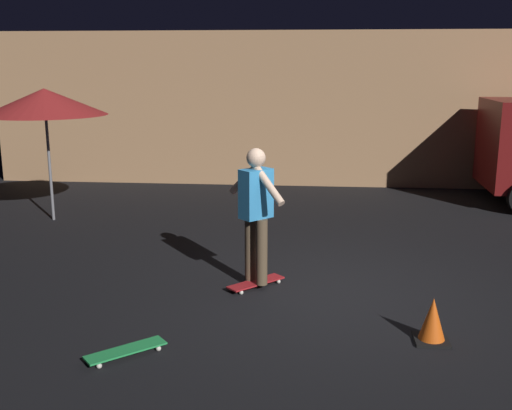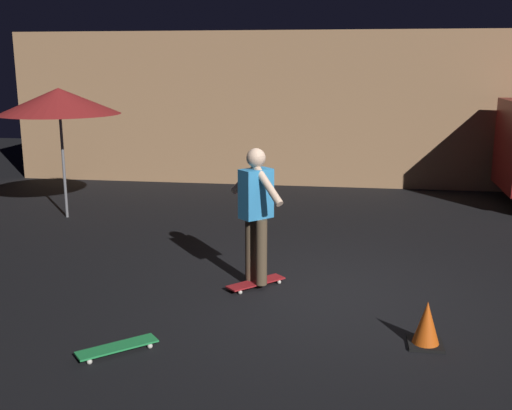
# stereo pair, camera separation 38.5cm
# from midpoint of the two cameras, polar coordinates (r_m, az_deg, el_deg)

# --- Properties ---
(ground_plane) EXTENTS (28.00, 28.00, 0.00)m
(ground_plane) POSITION_cam_midpoint_polar(r_m,az_deg,el_deg) (7.51, 5.35, -8.22)
(ground_plane) COLOR black
(low_building) EXTENTS (13.04, 4.40, 3.41)m
(low_building) POSITION_cam_midpoint_polar(r_m,az_deg,el_deg) (15.87, 1.90, 9.43)
(low_building) COLOR #AD7F56
(low_building) RESTS_ON ground_plane
(patio_umbrella) EXTENTS (2.10, 2.10, 2.30)m
(patio_umbrella) POSITION_cam_midpoint_polar(r_m,az_deg,el_deg) (11.22, -20.02, 9.00)
(patio_umbrella) COLOR slate
(patio_umbrella) RESTS_ON ground_plane
(skateboard_ridden) EXTENTS (0.69, 0.69, 0.07)m
(skateboard_ridden) POSITION_cam_midpoint_polar(r_m,az_deg,el_deg) (7.67, -1.45, -7.26)
(skateboard_ridden) COLOR #AD1E23
(skateboard_ridden) RESTS_ON ground_plane
(skateboard_spare) EXTENTS (0.72, 0.66, 0.07)m
(skateboard_spare) POSITION_cam_midpoint_polar(r_m,az_deg,el_deg) (6.15, -13.83, -13.05)
(skateboard_spare) COLOR green
(skateboard_spare) RESTS_ON ground_plane
(skater) EXTENTS (0.76, 0.76, 1.67)m
(skater) POSITION_cam_midpoint_polar(r_m,az_deg,el_deg) (7.39, -1.49, -0.11)
(skater) COLOR brown
(skater) RESTS_ON skateboard_ridden
(traffic_cone) EXTENTS (0.34, 0.34, 0.46)m
(traffic_cone) POSITION_cam_midpoint_polar(r_m,az_deg,el_deg) (6.40, 14.42, -10.49)
(traffic_cone) COLOR black
(traffic_cone) RESTS_ON ground_plane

